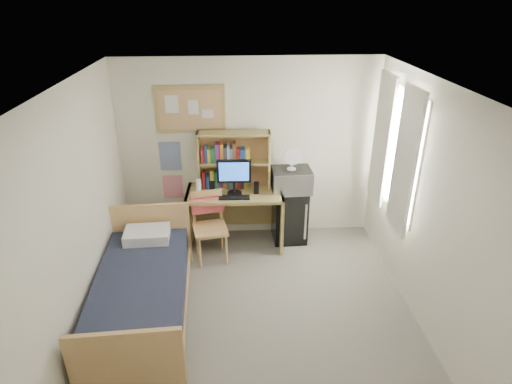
{
  "coord_description": "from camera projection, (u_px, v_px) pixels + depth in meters",
  "views": [
    {
      "loc": [
        -0.24,
        -3.6,
        3.39
      ],
      "look_at": [
        0.05,
        1.2,
        1.08
      ],
      "focal_mm": 30.0,
      "sensor_mm": 36.0,
      "label": 1
    }
  ],
  "objects": [
    {
      "name": "poster_japan",
      "position": [
        173.0,
        187.0,
        6.2
      ],
      "size": [
        0.28,
        0.01,
        0.36
      ],
      "primitive_type": "cube",
      "color": "#DC2644",
      "rests_on": "wall_back"
    },
    {
      "name": "curtain_right",
      "position": [
        382.0,
        140.0,
        5.56
      ],
      "size": [
        0.04,
        0.55,
        1.7
      ],
      "primitive_type": "cube",
      "color": "silver",
      "rests_on": "wall_right"
    },
    {
      "name": "desk_fan",
      "position": [
        292.0,
        159.0,
        5.84
      ],
      "size": [
        0.25,
        0.25,
        0.31
      ],
      "primitive_type": "cylinder",
      "rotation": [
        0.0,
        0.0,
        0.04
      ],
      "color": "white",
      "rests_on": "microwave"
    },
    {
      "name": "mini_fridge",
      "position": [
        289.0,
        214.0,
        6.23
      ],
      "size": [
        0.49,
        0.49,
        0.8
      ],
      "primitive_type": "cube",
      "rotation": [
        0.0,
        0.0,
        0.04
      ],
      "color": "black",
      "rests_on": "floor"
    },
    {
      "name": "hoodie",
      "position": [
        207.0,
        204.0,
        5.77
      ],
      "size": [
        0.46,
        0.21,
        0.21
      ],
      "primitive_type": "cube",
      "rotation": [
        0.0,
        0.0,
        0.18
      ],
      "color": "#F25C65",
      "rests_on": "desk_chair"
    },
    {
      "name": "wall_right",
      "position": [
        438.0,
        220.0,
        4.25
      ],
      "size": [
        0.04,
        4.2,
        2.6
      ],
      "primitive_type": "cube",
      "color": "white",
      "rests_on": "floor"
    },
    {
      "name": "wall_left",
      "position": [
        69.0,
        231.0,
        4.06
      ],
      "size": [
        0.04,
        4.2,
        2.6
      ],
      "primitive_type": "cube",
      "color": "white",
      "rests_on": "floor"
    },
    {
      "name": "water_bottle",
      "position": [
        199.0,
        188.0,
        5.76
      ],
      "size": [
        0.07,
        0.07,
        0.23
      ],
      "primitive_type": "cylinder",
      "rotation": [
        0.0,
        0.0,
        -0.03
      ],
      "color": "white",
      "rests_on": "desk"
    },
    {
      "name": "window_unit",
      "position": [
        395.0,
        150.0,
        5.2
      ],
      "size": [
        0.1,
        1.4,
        1.7
      ],
      "primitive_type": "cube",
      "color": "white",
      "rests_on": "wall_right"
    },
    {
      "name": "curtain_left",
      "position": [
        405.0,
        162.0,
        4.84
      ],
      "size": [
        0.04,
        0.55,
        1.7
      ],
      "primitive_type": "cube",
      "color": "silver",
      "rests_on": "wall_right"
    },
    {
      "name": "monitor",
      "position": [
        234.0,
        177.0,
        5.76
      ],
      "size": [
        0.46,
        0.05,
        0.49
      ],
      "primitive_type": "cube",
      "rotation": [
        0.0,
        0.0,
        -0.03
      ],
      "color": "black",
      "rests_on": "desk"
    },
    {
      "name": "desk_chair",
      "position": [
        210.0,
        228.0,
        5.71
      ],
      "size": [
        0.56,
        0.56,
        0.96
      ],
      "primitive_type": "cube",
      "rotation": [
        0.0,
        0.0,
        0.18
      ],
      "color": "tan",
      "rests_on": "floor"
    },
    {
      "name": "speaker_left",
      "position": [
        212.0,
        188.0,
        5.81
      ],
      "size": [
        0.08,
        0.08,
        0.18
      ],
      "primitive_type": "cube",
      "rotation": [
        0.0,
        0.0,
        -0.03
      ],
      "color": "black",
      "rests_on": "desk"
    },
    {
      "name": "wall_back",
      "position": [
        248.0,
        151.0,
        6.05
      ],
      "size": [
        3.6,
        0.04,
        2.6
      ],
      "primitive_type": "cube",
      "color": "white",
      "rests_on": "floor"
    },
    {
      "name": "bulletin_board",
      "position": [
        190.0,
        109.0,
        5.72
      ],
      "size": [
        0.94,
        0.03,
        0.64
      ],
      "primitive_type": "cube",
      "color": "tan",
      "rests_on": "wall_back"
    },
    {
      "name": "floor",
      "position": [
        258.0,
        328.0,
        4.72
      ],
      "size": [
        3.6,
        4.2,
        0.02
      ],
      "primitive_type": "cube",
      "color": "gray",
      "rests_on": "ground"
    },
    {
      "name": "microwave",
      "position": [
        291.0,
        180.0,
        5.97
      ],
      "size": [
        0.56,
        0.43,
        0.32
      ],
      "primitive_type": "cube",
      "rotation": [
        0.0,
        0.0,
        0.04
      ],
      "color": "silver",
      "rests_on": "mini_fridge"
    },
    {
      "name": "desk",
      "position": [
        235.0,
        218.0,
        6.1
      ],
      "size": [
        1.36,
        0.71,
        0.84
      ],
      "primitive_type": "cube",
      "rotation": [
        0.0,
        0.0,
        -0.03
      ],
      "color": "tan",
      "rests_on": "floor"
    },
    {
      "name": "keyboard",
      "position": [
        234.0,
        197.0,
        5.73
      ],
      "size": [
        0.42,
        0.15,
        0.02
      ],
      "primitive_type": "cube",
      "rotation": [
        0.0,
        0.0,
        -0.03
      ],
      "color": "black",
      "rests_on": "desk"
    },
    {
      "name": "speaker_right",
      "position": [
        256.0,
        188.0,
        5.83
      ],
      "size": [
        0.07,
        0.07,
        0.17
      ],
      "primitive_type": "cube",
      "rotation": [
        0.0,
        0.0,
        -0.03
      ],
      "color": "black",
      "rests_on": "desk"
    },
    {
      "name": "ceiling",
      "position": [
        258.0,
        91.0,
        3.59
      ],
      "size": [
        3.6,
        4.2,
        0.02
      ],
      "primitive_type": "cube",
      "color": "white",
      "rests_on": "wall_back"
    },
    {
      "name": "hutch",
      "position": [
        234.0,
        160.0,
        5.88
      ],
      "size": [
        1.0,
        0.28,
        0.81
      ],
      "primitive_type": "cube",
      "rotation": [
        0.0,
        0.0,
        -0.03
      ],
      "color": "tan",
      "rests_on": "desk"
    },
    {
      "name": "pillow",
      "position": [
        147.0,
        235.0,
        5.31
      ],
      "size": [
        0.56,
        0.41,
        0.13
      ],
      "primitive_type": "cube",
      "rotation": [
        0.0,
        0.0,
        0.05
      ],
      "color": "white",
      "rests_on": "bed"
    },
    {
      "name": "bed",
      "position": [
        142.0,
        295.0,
        4.79
      ],
      "size": [
        1.09,
        2.04,
        0.55
      ],
      "primitive_type": "cube",
      "rotation": [
        0.0,
        0.0,
        0.05
      ],
      "color": "#1B1F31",
      "rests_on": "floor"
    },
    {
      "name": "poster_wave",
      "position": [
        170.0,
        156.0,
        6.0
      ],
      "size": [
        0.3,
        0.01,
        0.42
      ],
      "primitive_type": "cube",
      "color": "#244592",
      "rests_on": "wall_back"
    }
  ]
}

